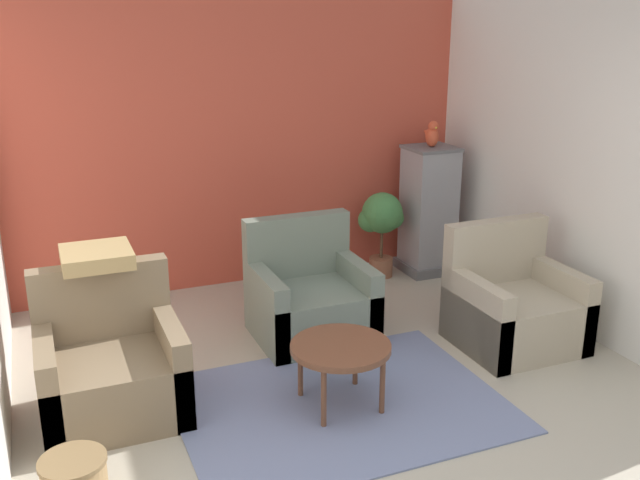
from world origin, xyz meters
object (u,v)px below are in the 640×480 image
(armchair_left, at_px, (111,371))
(birdcage, at_px, (428,211))
(armchair_middle, at_px, (310,301))
(coffee_table, at_px, (341,350))
(armchair_right, at_px, (513,308))
(parrot, at_px, (432,135))
(wicker_basket, at_px, (75,480))
(potted_plant, at_px, (382,220))

(armchair_left, bearing_deg, birdcage, 25.70)
(armchair_middle, height_order, birdcage, birdcage)
(coffee_table, distance_m, armchair_right, 1.65)
(parrot, bearing_deg, wicker_basket, -145.60)
(coffee_table, xyz_separation_m, armchair_right, (1.61, 0.34, -0.10))
(birdcage, bearing_deg, parrot, 90.00)
(armchair_right, distance_m, armchair_middle, 1.58)
(armchair_right, relative_size, armchair_middle, 1.00)
(coffee_table, distance_m, potted_plant, 2.47)
(birdcage, xyz_separation_m, wicker_basket, (-3.52, -2.41, -0.47))
(coffee_table, relative_size, armchair_left, 0.71)
(armchair_middle, bearing_deg, parrot, 30.48)
(armchair_left, height_order, wicker_basket, armchair_left)
(parrot, xyz_separation_m, wicker_basket, (-3.52, -2.41, -1.22))
(coffee_table, height_order, birdcage, birdcage)
(parrot, height_order, wicker_basket, parrot)
(armchair_left, xyz_separation_m, wicker_basket, (-0.30, -0.86, -0.15))
(armchair_middle, xyz_separation_m, potted_plant, (1.14, 0.99, 0.27))
(armchair_left, height_order, potted_plant, armchair_left)
(armchair_right, xyz_separation_m, parrot, (0.23, 1.69, 1.07))
(coffee_table, bearing_deg, armchair_middle, 78.91)
(armchair_right, distance_m, wicker_basket, 3.37)
(coffee_table, distance_m, parrot, 2.91)
(wicker_basket, bearing_deg, birdcage, 34.38)
(parrot, distance_m, wicker_basket, 4.44)
(armchair_left, distance_m, parrot, 3.74)
(birdcage, height_order, parrot, parrot)
(parrot, bearing_deg, armchair_right, -97.80)
(wicker_basket, bearing_deg, potted_plant, 38.89)
(potted_plant, xyz_separation_m, wicker_basket, (-3.03, -2.44, -0.42))
(armchair_middle, height_order, parrot, parrot)
(armchair_middle, bearing_deg, potted_plant, 41.09)
(potted_plant, bearing_deg, coffee_table, -123.08)
(armchair_right, bearing_deg, armchair_left, 177.31)
(parrot, relative_size, potted_plant, 0.30)
(armchair_right, bearing_deg, potted_plant, 98.70)
(armchair_right, xyz_separation_m, armchair_middle, (-1.40, 0.73, 0.00))
(coffee_table, relative_size, armchair_middle, 0.71)
(parrot, distance_m, potted_plant, 0.94)
(coffee_table, bearing_deg, parrot, 47.87)
(armchair_left, xyz_separation_m, armchair_middle, (1.59, 0.59, 0.00))
(armchair_right, relative_size, wicker_basket, 2.64)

